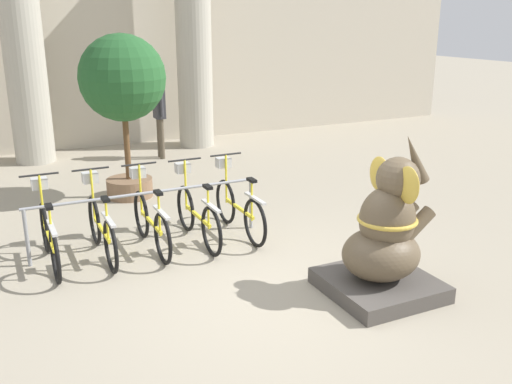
{
  "coord_description": "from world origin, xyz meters",
  "views": [
    {
      "loc": [
        -2.77,
        -5.2,
        3.01
      ],
      "look_at": [
        0.05,
        0.63,
        1.0
      ],
      "focal_mm": 40.0,
      "sensor_mm": 36.0,
      "label": 1
    }
  ],
  "objects_px": {
    "bicycle_4": "(238,206)",
    "person_pedestrian": "(159,109)",
    "bicycle_1": "(101,226)",
    "bicycle_2": "(150,220)",
    "elephant_statue": "(385,241)",
    "potted_tree": "(123,85)",
    "bicycle_3": "(197,213)",
    "bicycle_0": "(49,234)"
  },
  "relations": [
    {
      "from": "bicycle_4",
      "to": "person_pedestrian",
      "type": "relative_size",
      "value": 0.94
    },
    {
      "from": "bicycle_1",
      "to": "bicycle_4",
      "type": "xyz_separation_m",
      "value": [
        1.93,
        -0.02,
        0.0
      ]
    },
    {
      "from": "bicycle_2",
      "to": "elephant_statue",
      "type": "height_order",
      "value": "elephant_statue"
    },
    {
      "from": "elephant_statue",
      "to": "person_pedestrian",
      "type": "xyz_separation_m",
      "value": [
        -0.38,
        7.28,
        0.48
      ]
    },
    {
      "from": "potted_tree",
      "to": "bicycle_2",
      "type": "bearing_deg",
      "value": -97.19
    },
    {
      "from": "bicycle_3",
      "to": "potted_tree",
      "type": "relative_size",
      "value": 0.62
    },
    {
      "from": "bicycle_0",
      "to": "person_pedestrian",
      "type": "bearing_deg",
      "value": 59.22
    },
    {
      "from": "bicycle_2",
      "to": "bicycle_4",
      "type": "xyz_separation_m",
      "value": [
        1.29,
        0.0,
        0.0
      ]
    },
    {
      "from": "bicycle_3",
      "to": "bicycle_4",
      "type": "distance_m",
      "value": 0.64
    },
    {
      "from": "bicycle_1",
      "to": "elephant_statue",
      "type": "relative_size",
      "value": 0.93
    },
    {
      "from": "bicycle_2",
      "to": "person_pedestrian",
      "type": "bearing_deg",
      "value": 71.71
    },
    {
      "from": "bicycle_1",
      "to": "bicycle_4",
      "type": "relative_size",
      "value": 1.0
    },
    {
      "from": "bicycle_1",
      "to": "bicycle_2",
      "type": "bearing_deg",
      "value": -2.02
    },
    {
      "from": "bicycle_1",
      "to": "bicycle_3",
      "type": "height_order",
      "value": "same"
    },
    {
      "from": "bicycle_0",
      "to": "bicycle_4",
      "type": "height_order",
      "value": "same"
    },
    {
      "from": "bicycle_1",
      "to": "person_pedestrian",
      "type": "bearing_deg",
      "value": 65.12
    },
    {
      "from": "person_pedestrian",
      "to": "potted_tree",
      "type": "xyz_separation_m",
      "value": [
        -1.31,
        -2.48,
        0.82
      ]
    },
    {
      "from": "bicycle_0",
      "to": "person_pedestrian",
      "type": "height_order",
      "value": "person_pedestrian"
    },
    {
      "from": "bicycle_1",
      "to": "bicycle_4",
      "type": "height_order",
      "value": "same"
    },
    {
      "from": "bicycle_1",
      "to": "person_pedestrian",
      "type": "height_order",
      "value": "person_pedestrian"
    },
    {
      "from": "bicycle_3",
      "to": "potted_tree",
      "type": "xyz_separation_m",
      "value": [
        -0.34,
        2.45,
        1.5
      ]
    },
    {
      "from": "bicycle_4",
      "to": "bicycle_2",
      "type": "bearing_deg",
      "value": -179.89
    },
    {
      "from": "potted_tree",
      "to": "elephant_statue",
      "type": "bearing_deg",
      "value": -70.52
    },
    {
      "from": "bicycle_0",
      "to": "bicycle_3",
      "type": "distance_m",
      "value": 1.93
    },
    {
      "from": "bicycle_2",
      "to": "bicycle_4",
      "type": "relative_size",
      "value": 1.0
    },
    {
      "from": "bicycle_3",
      "to": "person_pedestrian",
      "type": "height_order",
      "value": "person_pedestrian"
    },
    {
      "from": "bicycle_2",
      "to": "person_pedestrian",
      "type": "distance_m",
      "value": 5.21
    },
    {
      "from": "bicycle_0",
      "to": "bicycle_2",
      "type": "distance_m",
      "value": 1.29
    },
    {
      "from": "bicycle_1",
      "to": "elephant_statue",
      "type": "bearing_deg",
      "value": -42.25
    },
    {
      "from": "bicycle_2",
      "to": "potted_tree",
      "type": "distance_m",
      "value": 2.86
    },
    {
      "from": "bicycle_0",
      "to": "elephant_statue",
      "type": "distance_m",
      "value": 4.08
    },
    {
      "from": "elephant_statue",
      "to": "person_pedestrian",
      "type": "distance_m",
      "value": 7.31
    },
    {
      "from": "bicycle_4",
      "to": "potted_tree",
      "type": "bearing_deg",
      "value": 112.1
    },
    {
      "from": "bicycle_2",
      "to": "person_pedestrian",
      "type": "relative_size",
      "value": 0.94
    },
    {
      "from": "bicycle_0",
      "to": "bicycle_4",
      "type": "xyz_separation_m",
      "value": [
        2.57,
        -0.02,
        0.0
      ]
    },
    {
      "from": "bicycle_0",
      "to": "bicycle_1",
      "type": "xyz_separation_m",
      "value": [
        0.64,
        -0.0,
        0.0
      ]
    },
    {
      "from": "bicycle_3",
      "to": "bicycle_4",
      "type": "bearing_deg",
      "value": 3.31
    },
    {
      "from": "bicycle_2",
      "to": "potted_tree",
      "type": "relative_size",
      "value": 0.62
    },
    {
      "from": "bicycle_0",
      "to": "bicycle_3",
      "type": "xyz_separation_m",
      "value": [
        1.93,
        -0.06,
        0.0
      ]
    },
    {
      "from": "bicycle_1",
      "to": "potted_tree",
      "type": "relative_size",
      "value": 0.62
    },
    {
      "from": "potted_tree",
      "to": "bicycle_0",
      "type": "bearing_deg",
      "value": -123.6
    },
    {
      "from": "bicycle_0",
      "to": "bicycle_1",
      "type": "relative_size",
      "value": 1.0
    }
  ]
}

